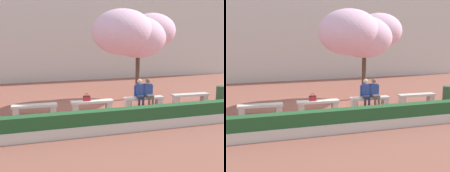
% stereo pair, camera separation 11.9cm
% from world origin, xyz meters
% --- Properties ---
extents(ground_plane, '(100.00, 100.00, 0.00)m').
position_xyz_m(ground_plane, '(0.00, 0.00, 0.00)').
color(ground_plane, '#8E5142').
extents(building_facade, '(28.00, 4.00, 7.51)m').
position_xyz_m(building_facade, '(0.00, 10.55, 3.75)').
color(building_facade, beige).
rests_on(building_facade, ground).
extents(stone_bench_near_west, '(1.84, 0.51, 0.45)m').
position_xyz_m(stone_bench_near_west, '(-2.42, 0.00, 0.30)').
color(stone_bench_near_west, beige).
rests_on(stone_bench_near_west, ground).
extents(stone_bench_center, '(1.84, 0.51, 0.45)m').
position_xyz_m(stone_bench_center, '(-0.00, 0.00, 0.30)').
color(stone_bench_center, beige).
rests_on(stone_bench_center, ground).
extents(stone_bench_near_east, '(1.84, 0.51, 0.45)m').
position_xyz_m(stone_bench_near_east, '(2.42, 0.00, 0.30)').
color(stone_bench_near_east, beige).
rests_on(stone_bench_near_east, ground).
extents(stone_bench_east_end, '(1.84, 0.51, 0.45)m').
position_xyz_m(stone_bench_east_end, '(4.84, 0.00, 0.30)').
color(stone_bench_east_end, beige).
rests_on(stone_bench_east_end, ground).
extents(person_seated_left, '(0.50, 0.73, 1.29)m').
position_xyz_m(person_seated_left, '(2.20, -0.05, 0.70)').
color(person_seated_left, black).
rests_on(person_seated_left, ground).
extents(person_seated_right, '(0.51, 0.68, 1.29)m').
position_xyz_m(person_seated_right, '(2.62, -0.05, 0.70)').
color(person_seated_right, black).
rests_on(person_seated_right, ground).
extents(handbag, '(0.30, 0.15, 0.34)m').
position_xyz_m(handbag, '(-0.24, 0.00, 0.58)').
color(handbag, '#A3232D').
rests_on(handbag, stone_bench_center).
extents(cherry_tree_main, '(4.45, 3.21, 4.46)m').
position_xyz_m(cherry_tree_main, '(2.60, 1.70, 3.28)').
color(cherry_tree_main, '#513828').
rests_on(cherry_tree_main, ground).
extents(planter_hedge_foreground, '(13.81, 0.50, 0.80)m').
position_xyz_m(planter_hedge_foreground, '(0.00, -3.04, 0.39)').
color(planter_hedge_foreground, beige).
rests_on(planter_hedge_foreground, ground).
extents(trash_bin, '(0.44, 0.44, 0.78)m').
position_xyz_m(trash_bin, '(6.35, -0.26, 0.39)').
color(trash_bin, '#2D5133').
rests_on(trash_bin, ground).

